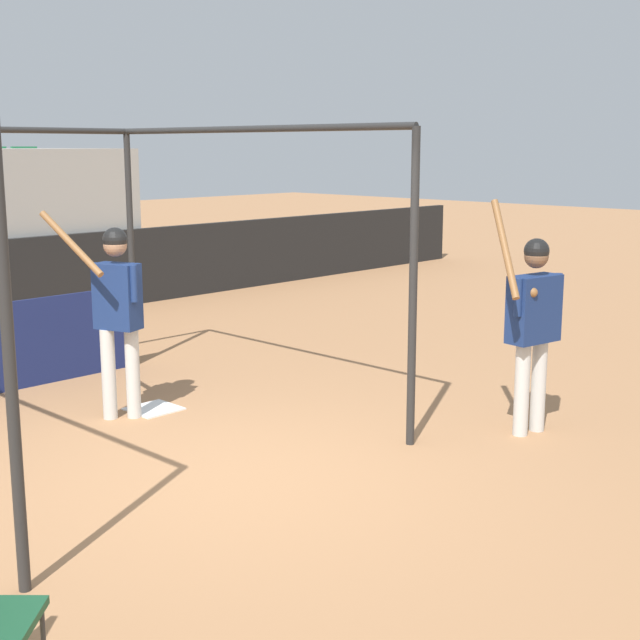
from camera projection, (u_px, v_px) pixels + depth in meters
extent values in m
plane|color=#A8754C|center=(231.00, 476.00, 6.81)|extent=(60.00, 60.00, 0.00)
cube|color=#1E6B3D|center=(19.00, 231.00, 13.14)|extent=(0.45, 0.40, 0.10)
cube|color=#1E6B3D|center=(12.00, 215.00, 13.22)|extent=(0.45, 0.06, 0.40)
cube|color=#1E6B3D|center=(53.00, 229.00, 13.53)|extent=(0.45, 0.40, 0.10)
cube|color=#1E6B3D|center=(46.00, 213.00, 13.60)|extent=(0.45, 0.06, 0.40)
cube|color=#1E6B3D|center=(85.00, 227.00, 13.91)|extent=(0.45, 0.40, 0.10)
cube|color=#1E6B3D|center=(78.00, 211.00, 13.99)|extent=(0.45, 0.06, 0.40)
cube|color=#1E6B3D|center=(25.00, 200.00, 13.99)|extent=(0.45, 0.40, 0.10)
cube|color=#1E6B3D|center=(19.00, 185.00, 14.07)|extent=(0.45, 0.06, 0.40)
cube|color=#1E6B3D|center=(57.00, 199.00, 14.38)|extent=(0.45, 0.40, 0.10)
cube|color=#1E6B3D|center=(50.00, 184.00, 14.46)|extent=(0.45, 0.06, 0.40)
cube|color=#1E6B3D|center=(0.00, 173.00, 14.46)|extent=(0.45, 0.40, 0.10)
cube|color=#1E6B3D|center=(31.00, 173.00, 14.85)|extent=(0.45, 0.40, 0.10)
cube|color=#1E6B3D|center=(25.00, 159.00, 14.93)|extent=(0.45, 0.06, 0.40)
cylinder|color=#282828|center=(10.00, 365.00, 4.80)|extent=(0.07, 0.07, 2.64)
cylinder|color=#282828|center=(413.00, 290.00, 7.28)|extent=(0.07, 0.07, 2.64)
cylinder|color=#282828|center=(131.00, 251.00, 10.02)|extent=(0.07, 0.07, 2.64)
cylinder|color=#282828|center=(248.00, 129.00, 8.40)|extent=(0.06, 4.02, 0.06)
cube|color=white|center=(154.00, 409.00, 8.51)|extent=(0.44, 0.44, 0.02)
cylinder|color=silver|center=(133.00, 373.00, 8.21)|extent=(0.17, 0.17, 0.84)
cylinder|color=silver|center=(109.00, 374.00, 8.17)|extent=(0.17, 0.17, 0.84)
cube|color=navy|center=(117.00, 296.00, 8.05)|extent=(0.35, 0.45, 0.60)
sphere|color=#A37556|center=(115.00, 245.00, 7.96)|extent=(0.21, 0.21, 0.21)
sphere|color=black|center=(115.00, 240.00, 7.95)|extent=(0.22, 0.22, 0.22)
cylinder|color=navy|center=(134.00, 284.00, 7.90)|extent=(0.09, 0.09, 0.33)
cylinder|color=navy|center=(95.00, 281.00, 8.07)|extent=(0.09, 0.09, 0.33)
cylinder|color=brown|center=(71.00, 243.00, 7.78)|extent=(0.19, 0.74, 0.55)
sphere|color=brown|center=(103.00, 267.00, 8.12)|extent=(0.08, 0.08, 0.08)
cylinder|color=silver|center=(538.00, 386.00, 7.82)|extent=(0.15, 0.15, 0.82)
cylinder|color=silver|center=(522.00, 390.00, 7.70)|extent=(0.15, 0.15, 0.82)
cube|color=navy|center=(534.00, 309.00, 7.63)|extent=(0.51, 0.30, 0.58)
sphere|color=brown|center=(536.00, 256.00, 7.54)|extent=(0.20, 0.20, 0.20)
sphere|color=black|center=(537.00, 251.00, 7.53)|extent=(0.21, 0.21, 0.21)
cylinder|color=navy|center=(558.00, 292.00, 7.72)|extent=(0.08, 0.08, 0.32)
cylinder|color=navy|center=(518.00, 297.00, 7.42)|extent=(0.08, 0.08, 0.32)
cylinder|color=brown|center=(505.00, 249.00, 7.31)|extent=(0.37, 0.50, 0.78)
sphere|color=brown|center=(533.00, 292.00, 7.43)|extent=(0.08, 0.08, 0.08)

